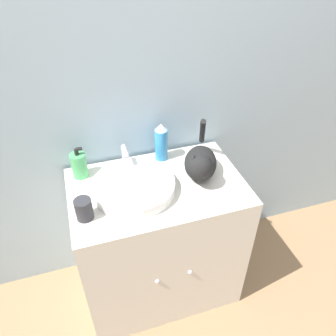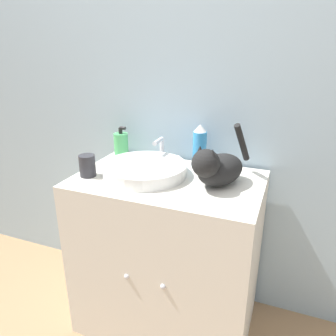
{
  "view_description": "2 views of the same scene",
  "coord_description": "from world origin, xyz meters",
  "views": [
    {
      "loc": [
        -0.31,
        -0.87,
        1.84
      ],
      "look_at": [
        0.05,
        0.24,
        0.93
      ],
      "focal_mm": 35.0,
      "sensor_mm": 36.0,
      "label": 1
    },
    {
      "loc": [
        0.5,
        -0.99,
        1.38
      ],
      "look_at": [
        0.02,
        0.21,
        0.88
      ],
      "focal_mm": 35.0,
      "sensor_mm": 36.0,
      "label": 2
    }
  ],
  "objects": [
    {
      "name": "wall_back",
      "position": [
        0.0,
        0.58,
        1.25
      ],
      "size": [
        6.0,
        0.05,
        2.5
      ],
      "color": "#9EB7C6",
      "rests_on": "ground_plane"
    },
    {
      "name": "cat",
      "position": [
        0.22,
        0.27,
        0.89
      ],
      "size": [
        0.24,
        0.37,
        0.25
      ],
      "rotation": [
        0.0,
        0.0,
        -1.99
      ],
      "color": "black",
      "rests_on": "vanity_cabinet"
    },
    {
      "name": "spray_bottle",
      "position": [
        0.08,
        0.47,
        0.91
      ],
      "size": [
        0.07,
        0.07,
        0.21
      ],
      "color": "#338CCC",
      "rests_on": "vanity_cabinet"
    },
    {
      "name": "sink_basin",
      "position": [
        -0.11,
        0.26,
        0.84
      ],
      "size": [
        0.38,
        0.38,
        0.06
      ],
      "color": "white",
      "rests_on": "vanity_cabinet"
    },
    {
      "name": "cup",
      "position": [
        -0.35,
        0.16,
        0.86
      ],
      "size": [
        0.07,
        0.07,
        0.1
      ],
      "color": "#2D2D33",
      "rests_on": "vanity_cabinet"
    },
    {
      "name": "soap_bottle",
      "position": [
        -0.34,
        0.45,
        0.87
      ],
      "size": [
        0.07,
        0.07,
        0.17
      ],
      "color": "#4CB266",
      "rests_on": "vanity_cabinet"
    },
    {
      "name": "vanity_cabinet",
      "position": [
        0.0,
        0.27,
        0.4
      ],
      "size": [
        0.84,
        0.55,
        0.81
      ],
      "color": "silver",
      "rests_on": "ground_plane"
    },
    {
      "name": "ground_plane",
      "position": [
        0.0,
        0.0,
        0.0
      ],
      "size": [
        8.0,
        8.0,
        0.0
      ],
      "primitive_type": "plane",
      "color": "#997551"
    },
    {
      "name": "faucet",
      "position": [
        -0.11,
        0.46,
        0.87
      ],
      "size": [
        0.19,
        0.11,
        0.13
      ],
      "color": "silver",
      "rests_on": "vanity_cabinet"
    }
  ]
}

